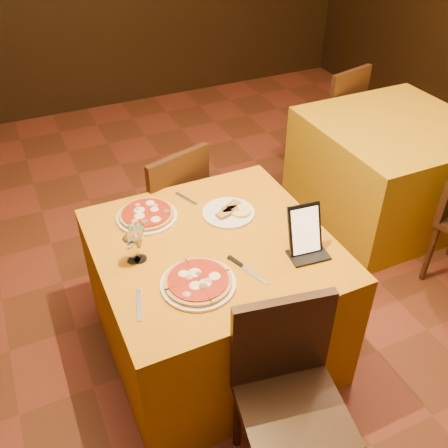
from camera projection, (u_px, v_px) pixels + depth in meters
name	position (u px, v px, depth m)	size (l,w,h in m)	color
floor	(223.00, 340.00, 2.87)	(6.00, 7.00, 0.01)	#5E2D19
main_table	(214.00, 298.00, 2.62)	(1.10, 1.10, 0.75)	#BD730C
side_table	(388.00, 170.00, 3.65)	(1.10, 1.10, 0.75)	#B9860B
chair_main_near	(294.00, 413.00, 2.00)	(0.39, 0.39, 0.91)	black
chair_main_far	(163.00, 207.00, 3.14)	(0.37, 0.37, 0.91)	black
chair_side_far	(327.00, 117.00, 4.19)	(0.42, 0.42, 0.91)	black
pizza_near	(198.00, 283.00, 2.15)	(0.33, 0.33, 0.03)	white
pizza_far	(147.00, 215.00, 2.54)	(0.31, 0.31, 0.03)	white
cutlet_dish	(228.00, 212.00, 2.57)	(0.27, 0.27, 0.03)	white
wine_glass	(138.00, 243.00, 2.24)	(0.08, 0.08, 0.19)	#CFD076
water_glass	(133.00, 250.00, 2.25)	(0.07, 0.07, 0.13)	white
tablet	(305.00, 230.00, 2.28)	(0.16, 0.01, 0.24)	black
knife	(248.00, 271.00, 2.23)	(0.23, 0.02, 0.01)	silver
fork_near	(139.00, 305.00, 2.07)	(0.18, 0.02, 0.01)	silver
fork_far	(186.00, 199.00, 2.69)	(0.17, 0.02, 0.01)	#AFAEB5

